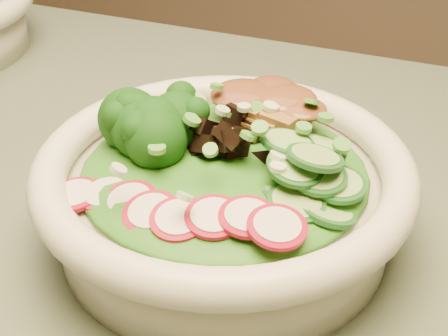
% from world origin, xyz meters
% --- Properties ---
extents(salad_bowl, '(0.27, 0.27, 0.07)m').
position_xyz_m(salad_bowl, '(0.01, 0.02, 0.79)').
color(salad_bowl, silver).
rests_on(salad_bowl, dining_table).
extents(lettuce_bed, '(0.20, 0.20, 0.02)m').
position_xyz_m(lettuce_bed, '(0.01, 0.02, 0.81)').
color(lettuce_bed, '#195712').
rests_on(lettuce_bed, salad_bowl).
extents(broccoli_florets, '(0.09, 0.09, 0.04)m').
position_xyz_m(broccoli_florets, '(-0.06, 0.02, 0.83)').
color(broccoli_florets, black).
rests_on(broccoli_florets, salad_bowl).
extents(radish_slices, '(0.11, 0.06, 0.02)m').
position_xyz_m(radish_slices, '(0.01, -0.04, 0.81)').
color(radish_slices, maroon).
rests_on(radish_slices, salad_bowl).
extents(cucumber_slices, '(0.08, 0.08, 0.04)m').
position_xyz_m(cucumber_slices, '(0.07, 0.02, 0.82)').
color(cucumber_slices, '#8BC66E').
rests_on(cucumber_slices, salad_bowl).
extents(mushroom_heap, '(0.08, 0.08, 0.04)m').
position_xyz_m(mushroom_heap, '(0.01, 0.03, 0.82)').
color(mushroom_heap, black).
rests_on(mushroom_heap, salad_bowl).
extents(tofu_cubes, '(0.10, 0.08, 0.04)m').
position_xyz_m(tofu_cubes, '(0.01, 0.08, 0.82)').
color(tofu_cubes, olive).
rests_on(tofu_cubes, salad_bowl).
extents(peanut_sauce, '(0.07, 0.06, 0.02)m').
position_xyz_m(peanut_sauce, '(0.01, 0.08, 0.83)').
color(peanut_sauce, brown).
rests_on(peanut_sauce, tofu_cubes).
extents(scallion_garnish, '(0.19, 0.19, 0.02)m').
position_xyz_m(scallion_garnish, '(0.01, 0.02, 0.83)').
color(scallion_garnish, '#4C9A36').
rests_on(scallion_garnish, salad_bowl).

